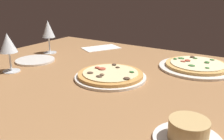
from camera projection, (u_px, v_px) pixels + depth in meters
The scene contains 8 objects.
dining_table at pixel (113, 80), 102.46cm from camera, with size 150.00×110.00×4.00cm, color #996B42.
pizza_main at pixel (110, 75), 98.64cm from camera, with size 28.65×28.65×3.36cm.
pizza_side at pixel (197, 66), 110.81cm from camera, with size 33.49×33.49×3.37cm.
ramekin_on_saucer at pixel (188, 133), 57.45cm from camera, with size 16.29×16.29×5.71cm.
wine_glass_far at pixel (8, 45), 103.17cm from camera, with size 7.34×7.34×16.73cm.
wine_glass_near at pixel (48, 30), 133.57cm from camera, with size 7.17×7.17×18.01cm.
side_plate at pixel (35, 60), 122.11cm from camera, with size 18.89×18.89×0.90cm, color silver.
paper_menu at pixel (101, 48), 148.32cm from camera, with size 12.60×21.41×0.30cm, color white.
Camera 1 is at (-51.54, 80.84, 38.40)cm, focal length 39.57 mm.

